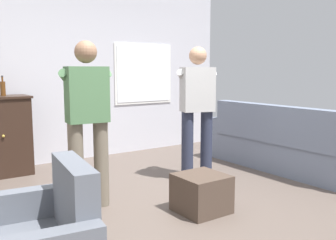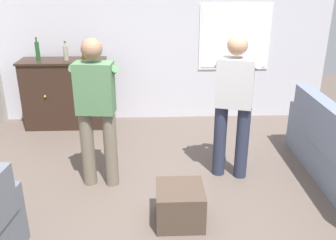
% 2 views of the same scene
% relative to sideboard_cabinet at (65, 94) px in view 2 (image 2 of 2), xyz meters
% --- Properties ---
extents(ground, '(10.40, 10.40, 0.00)m').
position_rel_sideboard_cabinet_xyz_m(ground, '(1.55, -2.30, -0.53)').
color(ground, brown).
extents(wall_back_with_window, '(5.20, 0.15, 2.80)m').
position_rel_sideboard_cabinet_xyz_m(wall_back_with_window, '(1.58, 0.36, 0.87)').
color(wall_back_with_window, silver).
rests_on(wall_back_with_window, ground).
extents(sideboard_cabinet, '(1.28, 0.49, 1.06)m').
position_rel_sideboard_cabinet_xyz_m(sideboard_cabinet, '(0.00, 0.00, 0.00)').
color(sideboard_cabinet, black).
rests_on(sideboard_cabinet, ground).
extents(bottle_wine_green, '(0.07, 0.07, 0.28)m').
position_rel_sideboard_cabinet_xyz_m(bottle_wine_green, '(0.08, -0.02, 0.64)').
color(bottle_wine_green, gray).
rests_on(bottle_wine_green, sideboard_cabinet).
extents(bottle_liquor_amber, '(0.06, 0.06, 0.34)m').
position_rel_sideboard_cabinet_xyz_m(bottle_liquor_amber, '(-0.33, -0.02, 0.67)').
color(bottle_liquor_amber, '#1E4C23').
rests_on(bottle_liquor_amber, sideboard_cabinet).
extents(bottle_spirits_clear, '(0.07, 0.07, 0.26)m').
position_rel_sideboard_cabinet_xyz_m(bottle_spirits_clear, '(0.33, 0.05, 0.63)').
color(bottle_spirits_clear, '#593314').
rests_on(bottle_spirits_clear, sideboard_cabinet).
extents(ottoman, '(0.46, 0.46, 0.37)m').
position_rel_sideboard_cabinet_xyz_m(ottoman, '(1.60, -2.51, -0.34)').
color(ottoman, '#47382D').
rests_on(ottoman, ground).
extents(person_standing_left, '(0.56, 0.49, 1.68)m').
position_rel_sideboard_cabinet_xyz_m(person_standing_left, '(0.74, -1.76, 0.41)').
color(person_standing_left, '#6B6051').
rests_on(person_standing_left, ground).
extents(person_standing_right, '(0.53, 0.52, 1.68)m').
position_rel_sideboard_cabinet_xyz_m(person_standing_right, '(2.27, -1.62, 0.41)').
color(person_standing_right, '#282D42').
rests_on(person_standing_right, ground).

